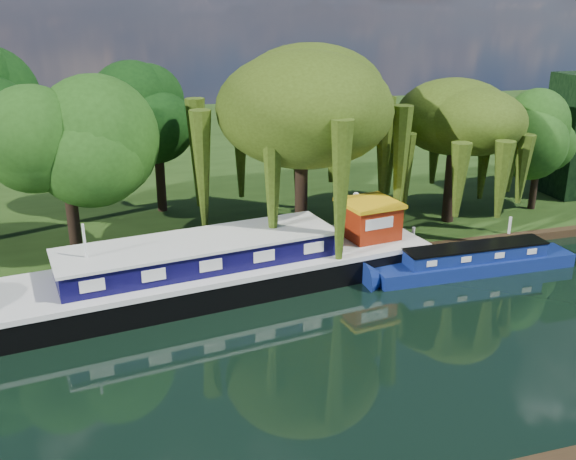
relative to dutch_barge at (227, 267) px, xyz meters
name	(u,v)px	position (x,y,z in m)	size (l,w,h in m)	color
ground	(440,333)	(7.45, -6.84, -1.06)	(120.00, 120.00, 0.00)	black
far_bank	(248,151)	(7.45, 27.16, -0.84)	(120.00, 52.00, 0.45)	#1B340E
dutch_barge	(227,267)	(0.00, 0.00, 0.00)	(20.78, 7.38, 4.29)	black
narrowboat	(475,262)	(12.21, -1.71, -0.52)	(10.57, 1.83, 1.54)	navy
red_dinghy	(176,305)	(-2.60, -1.13, -1.06)	(2.33, 3.26, 0.67)	maroon
willow_left	(302,107)	(5.13, 4.65, 6.52)	(8.20, 8.20, 9.82)	black
willow_right	(455,131)	(14.28, 4.56, 4.75)	(6.04, 6.04, 7.36)	black
tree_far_left	(64,143)	(-6.78, 4.45, 5.39)	(5.44, 5.44, 8.77)	black
tree_far_mid	(156,118)	(-1.78, 11.45, 5.14)	(5.10, 5.10, 8.35)	black
tree_far_right	(540,139)	(20.57, 5.16, 3.81)	(3.92, 3.92, 6.41)	black
lamppost	(356,203)	(7.95, 3.66, 1.36)	(0.36, 0.36, 2.56)	silver
mooring_posts	(352,243)	(6.95, 1.56, -0.11)	(19.16, 0.16, 1.00)	silver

